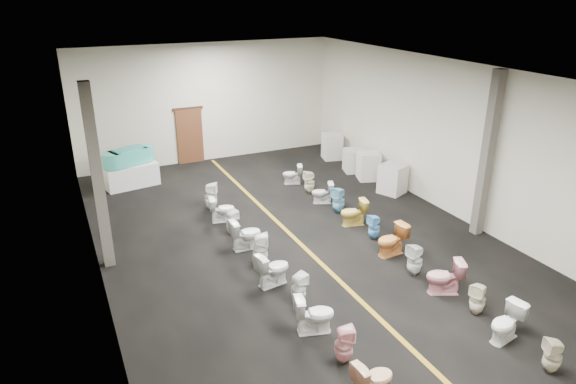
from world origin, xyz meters
name	(u,v)px	position (x,y,z in m)	size (l,w,h in m)	color
floor	(300,243)	(0.00, 0.00, 0.00)	(16.00, 16.00, 0.00)	black
ceiling	(301,73)	(0.00, 0.00, 4.50)	(16.00, 16.00, 0.00)	black
wall_back	(208,103)	(0.00, 8.00, 2.25)	(10.00, 10.00, 0.00)	beige
wall_left	(90,195)	(-5.00, 0.00, 2.25)	(16.00, 16.00, 0.00)	beige
wall_right	(455,140)	(5.00, 0.00, 2.25)	(16.00, 16.00, 0.00)	beige
aisle_stripe	(300,243)	(0.00, 0.00, 0.00)	(0.12, 15.60, 0.01)	#996F16
back_door	(190,136)	(-0.80, 7.94, 1.05)	(1.00, 0.10, 2.10)	#562D19
door_frame	(188,109)	(-0.80, 7.95, 2.12)	(1.15, 0.08, 0.10)	#331C11
column_left	(98,179)	(-4.75, 1.00, 2.25)	(0.25, 0.25, 4.50)	#59544C
column_right	(487,156)	(4.75, -1.50, 2.25)	(0.25, 0.25, 4.50)	#59544C
display_table	(131,175)	(-3.35, 6.30, 0.39)	(1.75, 0.87, 0.78)	white
bathtub	(129,156)	(-3.35, 6.30, 1.07)	(1.78, 1.10, 0.55)	#3EB3A2
appliance_crate_a	(393,179)	(4.40, 1.97, 0.49)	(0.76, 0.76, 0.97)	beige
appliance_crate_b	(368,166)	(4.40, 3.41, 0.49)	(0.71, 0.71, 0.98)	silver
appliance_crate_c	(354,160)	(4.40, 4.33, 0.42)	(0.73, 0.73, 0.83)	silver
appliance_crate_d	(332,146)	(4.40, 6.01, 0.50)	(0.70, 0.70, 1.00)	silver
toilet_left_2	(373,379)	(-1.36, -5.48, 0.37)	(0.41, 0.72, 0.74)	#EFAF89
toilet_left_3	(344,345)	(-1.35, -4.52, 0.37)	(0.34, 0.34, 0.75)	#EBA5A9
toilet_left_4	(314,314)	(-1.42, -3.51, 0.40)	(0.45, 0.79, 0.81)	white
toilet_left_5	(299,289)	(-1.26, -2.49, 0.36)	(0.32, 0.33, 0.72)	white
toilet_left_6	(273,269)	(-1.46, -1.56, 0.41)	(0.46, 0.80, 0.82)	silver
toilet_left_7	(260,249)	(-1.37, -0.58, 0.41)	(0.37, 0.38, 0.82)	white
toilet_left_8	(246,234)	(-1.40, 0.34, 0.41)	(0.46, 0.81, 0.83)	white
toilet_left_9	(232,222)	(-1.44, 1.31, 0.35)	(0.31, 0.32, 0.70)	white
toilet_left_10	(222,209)	(-1.43, 2.22, 0.37)	(0.42, 0.73, 0.74)	white
toilet_left_11	(211,196)	(-1.46, 3.22, 0.42)	(0.38, 0.39, 0.84)	white
toilet_right_0	(553,356)	(1.85, -6.31, 0.34)	(0.31, 0.32, 0.69)	beige
toilet_right_1	(507,323)	(1.81, -5.31, 0.38)	(0.43, 0.75, 0.77)	white
toilet_right_2	(478,299)	(1.94, -4.41, 0.36)	(0.32, 0.33, 0.72)	beige
toilet_right_3	(444,277)	(1.84, -3.50, 0.41)	(0.46, 0.80, 0.82)	pink
toilet_right_4	(415,260)	(1.75, -2.59, 0.40)	(0.36, 0.36, 0.79)	silver
toilet_right_5	(392,240)	(1.84, -1.55, 0.41)	(0.46, 0.81, 0.82)	#DB883F
toilet_right_6	(374,227)	(1.94, -0.60, 0.35)	(0.31, 0.32, 0.70)	#6CB5E7
toilet_right_7	(354,213)	(1.90, 0.37, 0.39)	(0.43, 0.76, 0.77)	#DEC150
toilet_right_8	(338,200)	(1.95, 1.32, 0.41)	(0.37, 0.38, 0.82)	#75B7D7
toilet_right_9	(322,193)	(1.87, 2.18, 0.35)	(0.39, 0.68, 0.69)	silver
toilet_right_10	(309,182)	(1.90, 3.12, 0.38)	(0.34, 0.35, 0.76)	#EDE6C2
toilet_right_11	(292,174)	(1.75, 4.13, 0.35)	(0.39, 0.68, 0.69)	white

